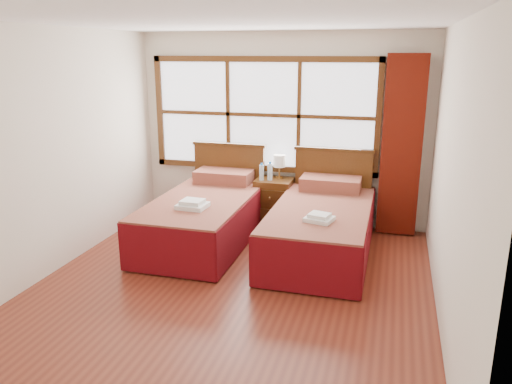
# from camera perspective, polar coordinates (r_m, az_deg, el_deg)

# --- Properties ---
(floor) EXTENTS (4.50, 4.50, 0.00)m
(floor) POSITION_cam_1_polar(r_m,az_deg,el_deg) (5.21, -2.88, -10.88)
(floor) COLOR maroon
(floor) RESTS_ON ground
(ceiling) EXTENTS (4.50, 4.50, 0.00)m
(ceiling) POSITION_cam_1_polar(r_m,az_deg,el_deg) (4.67, -3.34, 18.99)
(ceiling) COLOR white
(ceiling) RESTS_ON wall_back
(wall_back) EXTENTS (4.00, 0.00, 4.00)m
(wall_back) POSITION_cam_1_polar(r_m,az_deg,el_deg) (6.91, 2.92, 7.12)
(wall_back) COLOR silver
(wall_back) RESTS_ON floor
(wall_left) EXTENTS (0.00, 4.50, 4.50)m
(wall_left) POSITION_cam_1_polar(r_m,az_deg,el_deg) (5.73, -22.47, 4.14)
(wall_left) COLOR silver
(wall_left) RESTS_ON floor
(wall_right) EXTENTS (0.00, 4.50, 4.50)m
(wall_right) POSITION_cam_1_polar(r_m,az_deg,el_deg) (4.56, 21.49, 1.53)
(wall_right) COLOR silver
(wall_right) RESTS_ON floor
(window) EXTENTS (3.16, 0.06, 1.56)m
(window) POSITION_cam_1_polar(r_m,az_deg,el_deg) (6.90, 0.82, 8.81)
(window) COLOR white
(window) RESTS_ON wall_back
(curtain) EXTENTS (0.50, 0.16, 2.30)m
(curtain) POSITION_cam_1_polar(r_m,az_deg,el_deg) (6.63, 16.30, 5.00)
(curtain) COLOR #5D1409
(curtain) RESTS_ON wall_back
(bed_left) EXTENTS (1.13, 2.19, 1.10)m
(bed_left) POSITION_cam_1_polar(r_m,az_deg,el_deg) (6.36, -5.74, -2.67)
(bed_left) COLOR #41250D
(bed_left) RESTS_ON floor
(bed_right) EXTENTS (1.13, 2.19, 1.10)m
(bed_right) POSITION_cam_1_polar(r_m,az_deg,el_deg) (6.00, 7.53, -3.85)
(bed_right) COLOR #41250D
(bed_right) RESTS_ON floor
(nightstand) EXTENTS (0.49, 0.48, 0.66)m
(nightstand) POSITION_cam_1_polar(r_m,az_deg,el_deg) (6.89, 2.07, -1.19)
(nightstand) COLOR #4D2B10
(nightstand) RESTS_ON floor
(towels_left) EXTENTS (0.34, 0.30, 0.10)m
(towels_left) POSITION_cam_1_polar(r_m,az_deg,el_deg) (5.82, -7.27, -1.42)
(towels_left) COLOR white
(towels_left) RESTS_ON bed_left
(towels_right) EXTENTS (0.33, 0.31, 0.08)m
(towels_right) POSITION_cam_1_polar(r_m,az_deg,el_deg) (5.37, 7.24, -2.94)
(towels_right) COLOR white
(towels_right) RESTS_ON bed_right
(lamp) EXTENTS (0.17, 0.17, 0.32)m
(lamp) POSITION_cam_1_polar(r_m,az_deg,el_deg) (6.84, 2.70, 3.49)
(lamp) COLOR #B37F39
(lamp) RESTS_ON nightstand
(bottle_near) EXTENTS (0.06, 0.06, 0.24)m
(bottle_near) POSITION_cam_1_polar(r_m,az_deg,el_deg) (6.73, 0.64, 2.26)
(bottle_near) COLOR silver
(bottle_near) RESTS_ON nightstand
(bottle_far) EXTENTS (0.07, 0.07, 0.26)m
(bottle_far) POSITION_cam_1_polar(r_m,az_deg,el_deg) (6.72, 1.60, 2.34)
(bottle_far) COLOR silver
(bottle_far) RESTS_ON nightstand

